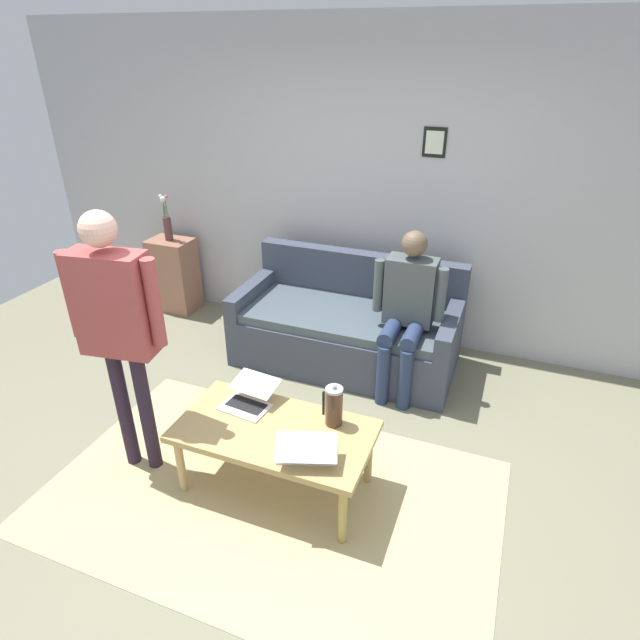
% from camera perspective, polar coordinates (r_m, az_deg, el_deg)
% --- Properties ---
extents(ground_plane, '(7.68, 7.68, 0.00)m').
position_cam_1_polar(ground_plane, '(3.51, -4.88, -17.27)').
color(ground_plane, '#747158').
extents(area_rug, '(2.73, 1.67, 0.01)m').
position_cam_1_polar(area_rug, '(3.44, -5.43, -18.41)').
color(area_rug, tan).
rests_on(area_rug, ground_plane).
extents(back_wall, '(7.04, 0.11, 2.70)m').
position_cam_1_polar(back_wall, '(4.68, 6.50, 13.74)').
color(back_wall, '#B1B1B6').
rests_on(back_wall, ground_plane).
extents(couch, '(1.84, 0.88, 0.88)m').
position_cam_1_polar(couch, '(4.52, 2.99, -0.87)').
color(couch, '#383F4F').
rests_on(couch, ground_plane).
extents(coffee_table, '(1.17, 0.62, 0.45)m').
position_cam_1_polar(coffee_table, '(3.23, -4.95, -12.29)').
color(coffee_table, tan).
rests_on(coffee_table, ground_plane).
extents(laptop_left, '(0.33, 0.35, 0.13)m').
position_cam_1_polar(laptop_left, '(3.38, -7.73, -8.43)').
color(laptop_left, silver).
rests_on(laptop_left, coffee_table).
extents(laptop_center, '(0.40, 0.36, 0.14)m').
position_cam_1_polar(laptop_center, '(2.98, -1.42, -13.90)').
color(laptop_center, silver).
rests_on(laptop_center, coffee_table).
extents(french_press, '(0.12, 0.10, 0.28)m').
position_cam_1_polar(french_press, '(3.15, 1.52, -9.27)').
color(french_press, '#4C3323').
rests_on(french_press, coffee_table).
extents(side_shelf, '(0.42, 0.32, 0.75)m').
position_cam_1_polar(side_shelf, '(5.59, -15.46, 4.73)').
color(side_shelf, '#94624C').
rests_on(side_shelf, ground_plane).
extents(flower_vase, '(0.10, 0.09, 0.45)m').
position_cam_1_polar(flower_vase, '(5.41, -16.22, 10.08)').
color(flower_vase, '#533233').
rests_on(flower_vase, side_shelf).
extents(person_standing, '(0.60, 0.25, 1.71)m').
position_cam_1_polar(person_standing, '(3.21, -21.22, 0.37)').
color(person_standing, '#291D2E').
rests_on(person_standing, ground_plane).
extents(person_seated, '(0.55, 0.51, 1.28)m').
position_cam_1_polar(person_seated, '(4.02, 9.40, 1.61)').
color(person_seated, navy).
rests_on(person_seated, ground_plane).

